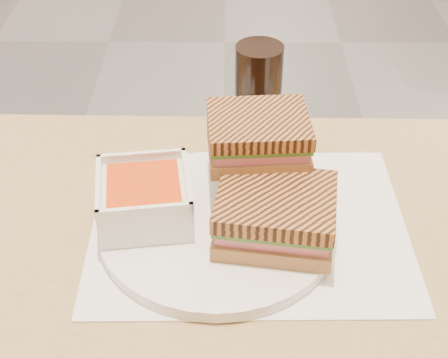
{
  "coord_description": "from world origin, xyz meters",
  "views": [
    {
      "loc": [
        0.01,
        -2.59,
        1.28
      ],
      "look_at": [
        0.01,
        -2.0,
        0.82
      ],
      "focal_mm": 52.54,
      "sensor_mm": 36.0,
      "label": 1
    }
  ],
  "objects_px": {
    "plate": "(218,226)",
    "cola_glass": "(258,92)",
    "soup_bowl": "(145,199)",
    "panini_lower": "(275,215)"
  },
  "relations": [
    {
      "from": "plate",
      "to": "cola_glass",
      "type": "height_order",
      "value": "cola_glass"
    },
    {
      "from": "soup_bowl",
      "to": "cola_glass",
      "type": "bearing_deg",
      "value": 55.14
    },
    {
      "from": "soup_bowl",
      "to": "cola_glass",
      "type": "relative_size",
      "value": 0.87
    },
    {
      "from": "plate",
      "to": "cola_glass",
      "type": "bearing_deg",
      "value": 75.55
    },
    {
      "from": "plate",
      "to": "soup_bowl",
      "type": "distance_m",
      "value": 0.09
    },
    {
      "from": "soup_bowl",
      "to": "panini_lower",
      "type": "bearing_deg",
      "value": -11.77
    },
    {
      "from": "panini_lower",
      "to": "cola_glass",
      "type": "xyz_separation_m",
      "value": [
        -0.01,
        0.23,
        0.02
      ]
    },
    {
      "from": "plate",
      "to": "cola_glass",
      "type": "distance_m",
      "value": 0.22
    },
    {
      "from": "panini_lower",
      "to": "cola_glass",
      "type": "relative_size",
      "value": 1.05
    },
    {
      "from": "plate",
      "to": "panini_lower",
      "type": "distance_m",
      "value": 0.08
    }
  ]
}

